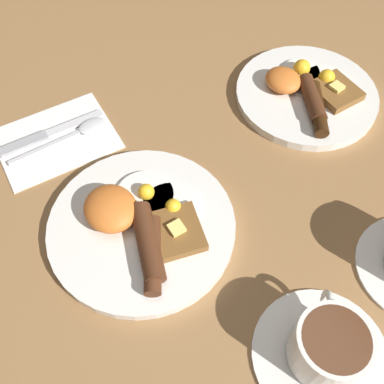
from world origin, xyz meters
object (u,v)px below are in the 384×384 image
(breakfast_plate_near, at_px, (141,224))
(breakfast_plate_far, at_px, (307,92))
(knife, at_px, (46,135))
(spoon, at_px, (82,130))
(teacup_near, at_px, (327,349))

(breakfast_plate_near, xyz_separation_m, breakfast_plate_far, (-0.07, 0.37, -0.00))
(knife, height_order, spoon, spoon)
(breakfast_plate_far, height_order, knife, breakfast_plate_far)
(knife, bearing_deg, spoon, -22.12)
(breakfast_plate_near, bearing_deg, knife, -169.93)
(breakfast_plate_near, relative_size, knife, 1.50)
(teacup_near, relative_size, knife, 0.94)
(knife, bearing_deg, teacup_near, -71.29)
(breakfast_plate_near, height_order, breakfast_plate_far, breakfast_plate_near)
(breakfast_plate_far, height_order, teacup_near, teacup_near)
(breakfast_plate_near, relative_size, breakfast_plate_far, 1.08)
(breakfast_plate_near, xyz_separation_m, teacup_near, (0.27, 0.09, 0.02))
(breakfast_plate_far, xyz_separation_m, knife, (-0.17, -0.41, -0.01))
(breakfast_plate_near, bearing_deg, teacup_near, 18.50)
(breakfast_plate_far, relative_size, spoon, 1.46)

